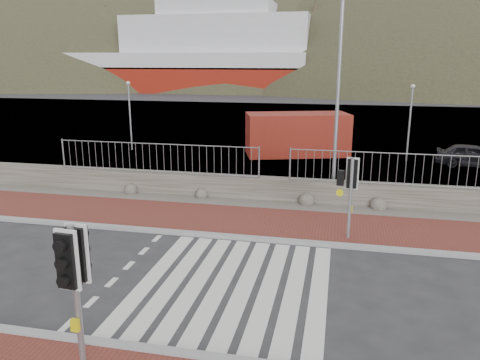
% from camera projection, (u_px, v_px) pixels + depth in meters
% --- Properties ---
extents(ground, '(220.00, 220.00, 0.00)m').
position_uv_depth(ground, '(233.00, 285.00, 11.55)').
color(ground, '#28282B').
rests_on(ground, ground).
extents(sidewalk_far, '(40.00, 3.00, 0.08)m').
position_uv_depth(sidewalk_far, '(263.00, 223.00, 15.80)').
color(sidewalk_far, maroon).
rests_on(sidewalk_far, ground).
extents(kerb_near, '(40.00, 0.25, 0.12)m').
position_uv_depth(kerb_near, '(197.00, 357.00, 8.70)').
color(kerb_near, gray).
rests_on(kerb_near, ground).
extents(kerb_far, '(40.00, 0.25, 0.12)m').
position_uv_depth(kerb_far, '(255.00, 239.00, 14.38)').
color(kerb_far, gray).
rests_on(kerb_far, ground).
extents(zebra_crossing, '(4.62, 5.60, 0.01)m').
position_uv_depth(zebra_crossing, '(233.00, 285.00, 11.55)').
color(zebra_crossing, silver).
rests_on(zebra_crossing, ground).
extents(gravel_strip, '(40.00, 1.50, 0.06)m').
position_uv_depth(gravel_strip, '(271.00, 205.00, 17.69)').
color(gravel_strip, '#59544C').
rests_on(gravel_strip, ground).
extents(stone_wall, '(40.00, 0.60, 0.90)m').
position_uv_depth(stone_wall, '(274.00, 189.00, 18.34)').
color(stone_wall, '#4C473E').
rests_on(stone_wall, ground).
extents(railing, '(18.07, 0.07, 1.22)m').
position_uv_depth(railing, '(275.00, 156.00, 17.85)').
color(railing, gray).
rests_on(railing, stone_wall).
extents(quay, '(120.00, 40.00, 0.50)m').
position_uv_depth(quay, '(310.00, 127.00, 37.94)').
color(quay, '#4C4C4F').
rests_on(quay, ground).
extents(water, '(220.00, 50.00, 0.05)m').
position_uv_depth(water, '(326.00, 95.00, 71.05)').
color(water, '#3F4C54').
rests_on(water, ground).
extents(ferry, '(50.00, 16.00, 20.00)m').
position_uv_depth(ferry, '(181.00, 58.00, 79.43)').
color(ferry, maroon).
rests_on(ferry, ground).
extents(hills_backdrop, '(254.00, 90.00, 100.00)m').
position_uv_depth(hills_backdrop, '(357.00, 197.00, 99.16)').
color(hills_backdrop, '#2A321E').
rests_on(hills_backdrop, ground).
extents(traffic_signal_near, '(0.42, 0.27, 2.81)m').
position_uv_depth(traffic_signal_near, '(74.00, 270.00, 7.78)').
color(traffic_signal_near, gray).
rests_on(traffic_signal_near, ground).
extents(traffic_signal_far, '(0.64, 0.30, 2.60)m').
position_uv_depth(traffic_signal_far, '(350.00, 181.00, 13.95)').
color(traffic_signal_far, gray).
rests_on(traffic_signal_far, ground).
extents(streetlight, '(1.75, 0.29, 8.24)m').
position_uv_depth(streetlight, '(342.00, 80.00, 17.55)').
color(streetlight, gray).
rests_on(streetlight, ground).
extents(shipping_container, '(6.19, 4.01, 2.39)m').
position_uv_depth(shipping_container, '(297.00, 134.00, 26.84)').
color(shipping_container, maroon).
rests_on(shipping_container, ground).
extents(car_a, '(3.71, 2.01, 1.20)m').
position_uv_depth(car_a, '(473.00, 156.00, 23.92)').
color(car_a, black).
rests_on(car_a, ground).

